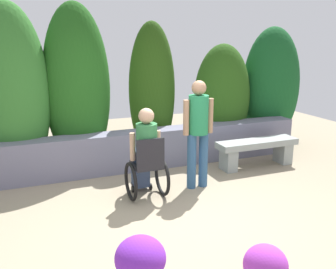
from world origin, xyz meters
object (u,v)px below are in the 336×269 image
(stone_bench, at_px, (257,149))
(person_in_wheelchair, at_px, (146,156))
(person_standing_companion, at_px, (198,127))
(flower_pot_purple_near, at_px, (141,264))

(stone_bench, bearing_deg, person_in_wheelchair, -159.12)
(stone_bench, relative_size, person_in_wheelchair, 1.15)
(person_in_wheelchair, relative_size, person_standing_companion, 0.80)
(stone_bench, distance_m, person_standing_companion, 1.63)
(stone_bench, xyz_separation_m, flower_pot_purple_near, (-3.03, -2.64, 0.01))
(stone_bench, bearing_deg, flower_pot_purple_near, -131.17)
(stone_bench, bearing_deg, person_standing_companion, -153.84)
(person_standing_companion, distance_m, flower_pot_purple_near, 2.77)
(person_in_wheelchair, xyz_separation_m, person_standing_companion, (0.86, 0.06, 0.34))
(flower_pot_purple_near, bearing_deg, person_standing_companion, 53.44)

